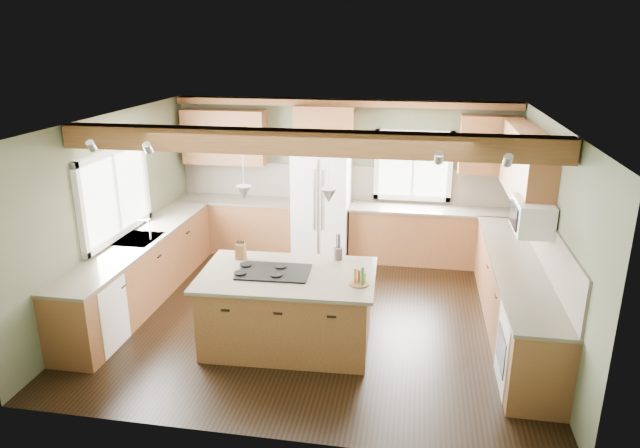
# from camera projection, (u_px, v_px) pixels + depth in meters

# --- Properties ---
(floor) EXTENTS (5.60, 5.60, 0.00)m
(floor) POSITION_uv_depth(u_px,v_px,m) (317.00, 315.00, 7.64)
(floor) COLOR black
(floor) RESTS_ON ground
(ceiling) EXTENTS (5.60, 5.60, 0.00)m
(ceiling) POSITION_uv_depth(u_px,v_px,m) (317.00, 120.00, 6.82)
(ceiling) COLOR silver
(ceiling) RESTS_ON wall_back
(wall_back) EXTENTS (5.60, 0.00, 5.60)m
(wall_back) POSITION_uv_depth(u_px,v_px,m) (343.00, 177.00, 9.57)
(wall_back) COLOR #485039
(wall_back) RESTS_ON ground
(wall_left) EXTENTS (0.00, 5.00, 5.00)m
(wall_left) POSITION_uv_depth(u_px,v_px,m) (113.00, 212.00, 7.69)
(wall_left) COLOR #485039
(wall_left) RESTS_ON ground
(wall_right) EXTENTS (0.00, 5.00, 5.00)m
(wall_right) POSITION_uv_depth(u_px,v_px,m) (548.00, 236.00, 6.78)
(wall_right) COLOR #485039
(wall_right) RESTS_ON ground
(ceiling_beam) EXTENTS (5.55, 0.26, 0.26)m
(ceiling_beam) POSITION_uv_depth(u_px,v_px,m) (304.00, 142.00, 6.15)
(ceiling_beam) COLOR #543018
(ceiling_beam) RESTS_ON ceiling
(soffit_trim) EXTENTS (5.55, 0.20, 0.10)m
(soffit_trim) POSITION_uv_depth(u_px,v_px,m) (343.00, 103.00, 9.09)
(soffit_trim) COLOR #543018
(soffit_trim) RESTS_ON ceiling
(backsplash_back) EXTENTS (5.58, 0.03, 0.58)m
(backsplash_back) POSITION_uv_depth(u_px,v_px,m) (343.00, 183.00, 9.59)
(backsplash_back) COLOR brown
(backsplash_back) RESTS_ON wall_back
(backsplash_right) EXTENTS (0.03, 3.70, 0.58)m
(backsplash_right) POSITION_uv_depth(u_px,v_px,m) (545.00, 241.00, 6.86)
(backsplash_right) COLOR brown
(backsplash_right) RESTS_ON wall_right
(base_cab_back_left) EXTENTS (2.02, 0.60, 0.88)m
(base_cab_back_left) POSITION_uv_depth(u_px,v_px,m) (238.00, 226.00, 9.85)
(base_cab_back_left) COLOR brown
(base_cab_back_left) RESTS_ON floor
(counter_back_left) EXTENTS (2.06, 0.64, 0.04)m
(counter_back_left) POSITION_uv_depth(u_px,v_px,m) (237.00, 200.00, 9.71)
(counter_back_left) COLOR #4A4436
(counter_back_left) RESTS_ON base_cab_back_left
(base_cab_back_right) EXTENTS (2.62, 0.60, 0.88)m
(base_cab_back_right) POSITION_uv_depth(u_px,v_px,m) (430.00, 236.00, 9.32)
(base_cab_back_right) COLOR brown
(base_cab_back_right) RESTS_ON floor
(counter_back_right) EXTENTS (2.66, 0.64, 0.04)m
(counter_back_right) POSITION_uv_depth(u_px,v_px,m) (432.00, 210.00, 9.18)
(counter_back_right) COLOR #4A4436
(counter_back_right) RESTS_ON base_cab_back_right
(base_cab_left) EXTENTS (0.60, 3.70, 0.88)m
(base_cab_left) POSITION_uv_depth(u_px,v_px,m) (142.00, 271.00, 7.96)
(base_cab_left) COLOR brown
(base_cab_left) RESTS_ON floor
(counter_left) EXTENTS (0.64, 3.74, 0.04)m
(counter_left) POSITION_uv_depth(u_px,v_px,m) (139.00, 240.00, 7.81)
(counter_left) COLOR #4A4436
(counter_left) RESTS_ON base_cab_left
(base_cab_right) EXTENTS (0.60, 3.70, 0.88)m
(base_cab_right) POSITION_uv_depth(u_px,v_px,m) (514.00, 298.00, 7.15)
(base_cab_right) COLOR brown
(base_cab_right) RESTS_ON floor
(counter_right) EXTENTS (0.64, 3.74, 0.04)m
(counter_right) POSITION_uv_depth(u_px,v_px,m) (518.00, 264.00, 7.00)
(counter_right) COLOR #4A4436
(counter_right) RESTS_ON base_cab_right
(upper_cab_back_left) EXTENTS (1.40, 0.35, 0.90)m
(upper_cab_back_left) POSITION_uv_depth(u_px,v_px,m) (224.00, 137.00, 9.53)
(upper_cab_back_left) COLOR brown
(upper_cab_back_left) RESTS_ON wall_back
(upper_cab_over_fridge) EXTENTS (0.96, 0.35, 0.70)m
(upper_cab_over_fridge) POSITION_uv_depth(u_px,v_px,m) (324.00, 128.00, 9.19)
(upper_cab_over_fridge) COLOR brown
(upper_cab_over_fridge) RESTS_ON wall_back
(upper_cab_right) EXTENTS (0.35, 2.20, 0.90)m
(upper_cab_right) POSITION_uv_depth(u_px,v_px,m) (527.00, 166.00, 7.44)
(upper_cab_right) COLOR brown
(upper_cab_right) RESTS_ON wall_right
(upper_cab_back_corner) EXTENTS (0.90, 0.35, 0.90)m
(upper_cab_back_corner) POSITION_uv_depth(u_px,v_px,m) (489.00, 145.00, 8.83)
(upper_cab_back_corner) COLOR brown
(upper_cab_back_corner) RESTS_ON wall_back
(window_left) EXTENTS (0.04, 1.60, 1.05)m
(window_left) POSITION_uv_depth(u_px,v_px,m) (114.00, 193.00, 7.65)
(window_left) COLOR white
(window_left) RESTS_ON wall_left
(window_back) EXTENTS (1.10, 0.04, 1.00)m
(window_back) POSITION_uv_depth(u_px,v_px,m) (413.00, 165.00, 9.29)
(window_back) COLOR white
(window_back) RESTS_ON wall_back
(sink) EXTENTS (0.50, 0.65, 0.03)m
(sink) POSITION_uv_depth(u_px,v_px,m) (139.00, 240.00, 7.81)
(sink) COLOR #262628
(sink) RESTS_ON counter_left
(faucet) EXTENTS (0.02, 0.02, 0.28)m
(faucet) POSITION_uv_depth(u_px,v_px,m) (150.00, 230.00, 7.74)
(faucet) COLOR #B2B2B7
(faucet) RESTS_ON sink
(dishwasher) EXTENTS (0.60, 0.60, 0.84)m
(dishwasher) POSITION_uv_depth(u_px,v_px,m) (92.00, 314.00, 6.74)
(dishwasher) COLOR white
(dishwasher) RESTS_ON floor
(oven) EXTENTS (0.60, 0.72, 0.84)m
(oven) POSITION_uv_depth(u_px,v_px,m) (531.00, 352.00, 5.94)
(oven) COLOR white
(oven) RESTS_ON floor
(microwave) EXTENTS (0.40, 0.70, 0.38)m
(microwave) POSITION_uv_depth(u_px,v_px,m) (532.00, 216.00, 6.69)
(microwave) COLOR white
(microwave) RESTS_ON wall_right
(pendant_left) EXTENTS (0.18, 0.18, 0.16)m
(pendant_left) POSITION_uv_depth(u_px,v_px,m) (244.00, 193.00, 6.42)
(pendant_left) COLOR #B2B2B7
(pendant_left) RESTS_ON ceiling
(pendant_right) EXTENTS (0.18, 0.18, 0.16)m
(pendant_right) POSITION_uv_depth(u_px,v_px,m) (329.00, 196.00, 6.31)
(pendant_right) COLOR #B2B2B7
(pendant_right) RESTS_ON ceiling
(refrigerator) EXTENTS (0.90, 0.74, 1.80)m
(refrigerator) POSITION_uv_depth(u_px,v_px,m) (322.00, 206.00, 9.39)
(refrigerator) COLOR white
(refrigerator) RESTS_ON floor
(island) EXTENTS (1.97, 1.26, 0.88)m
(island) POSITION_uv_depth(u_px,v_px,m) (288.00, 310.00, 6.82)
(island) COLOR brown
(island) RESTS_ON floor
(island_top) EXTENTS (2.11, 1.39, 0.04)m
(island_top) POSITION_uv_depth(u_px,v_px,m) (288.00, 275.00, 6.68)
(island_top) COLOR #4A4436
(island_top) RESTS_ON island
(cooktop) EXTENTS (0.86, 0.59, 0.02)m
(cooktop) POSITION_uv_depth(u_px,v_px,m) (274.00, 272.00, 6.69)
(cooktop) COLOR black
(cooktop) RESTS_ON island_top
(knife_block) EXTENTS (0.13, 0.11, 0.20)m
(knife_block) POSITION_uv_depth(u_px,v_px,m) (241.00, 252.00, 7.06)
(knife_block) COLOR brown
(knife_block) RESTS_ON island_top
(utensil_crock) EXTENTS (0.13, 0.13, 0.15)m
(utensil_crock) POSITION_uv_depth(u_px,v_px,m) (338.00, 254.00, 7.07)
(utensil_crock) COLOR #3C3330
(utensil_crock) RESTS_ON island_top
(bottle_tray) EXTENTS (0.23, 0.23, 0.21)m
(bottle_tray) POSITION_uv_depth(u_px,v_px,m) (359.00, 276.00, 6.34)
(bottle_tray) COLOR brown
(bottle_tray) RESTS_ON island_top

